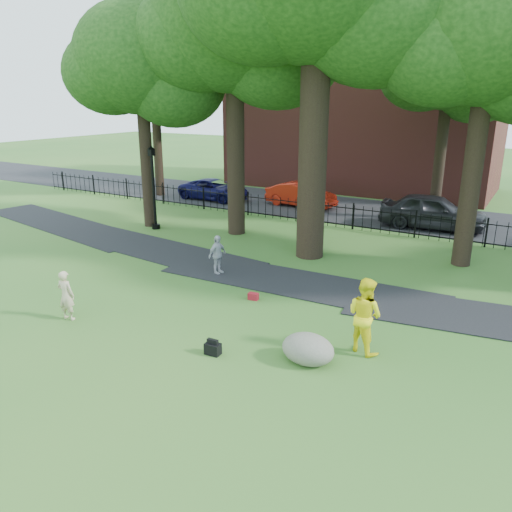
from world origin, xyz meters
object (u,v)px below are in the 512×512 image
Objects in this scene: man at (365,315)px; boulder at (308,347)px; lamppost at (154,189)px; woman at (66,295)px; red_sedan at (301,195)px.

boulder is at bearing 73.11° from man.
lamppost is (-12.88, 6.74, 0.99)m from man.
man is at bearing -169.81° from woman.
red_sedan is (-8.04, 16.29, 0.31)m from boulder.
boulder is (7.06, 1.33, -0.36)m from woman.
red_sedan is (-9.01, 15.07, -0.29)m from man.
lamppost is (-11.90, 7.96, 1.58)m from boulder.
woman reaches higher than red_sedan.
lamppost is 9.27m from red_sedan.
man reaches higher than woman.
red_sedan is (3.87, 8.33, -1.27)m from lamppost.
red_sedan is at bearing -37.39° from man.
man is 17.56m from red_sedan.
boulder is (-0.97, -1.22, -0.60)m from man.
woman is at bearing -57.62° from lamppost.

